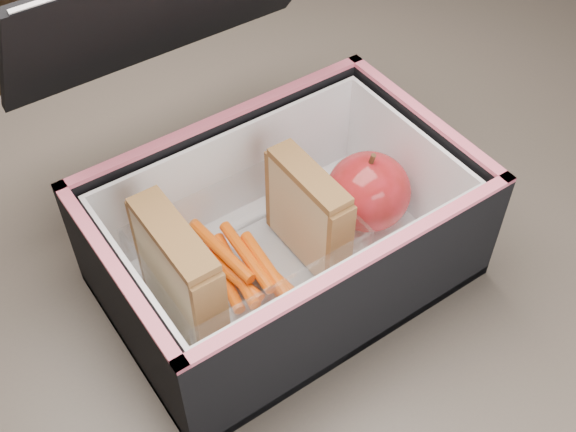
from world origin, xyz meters
The scene contains 8 objects.
kitchen_table centered at (0.00, 0.00, 0.66)m, with size 1.20×0.80×0.75m.
lunch_bag centered at (-0.07, 0.00, 0.82)m, with size 0.30×0.32×0.27m.
plastic_tub centered at (-0.10, 0.00, 0.80)m, with size 0.17×0.12×0.07m, color white, non-canonical shape.
sandwich_left centered at (-0.16, 0.00, 0.82)m, with size 0.03×0.10×0.11m.
sandwich_right centered at (-0.04, 0.00, 0.82)m, with size 0.02×0.09×0.10m.
carrot_sticks centered at (-0.10, 0.00, 0.78)m, with size 0.06×0.14×0.03m.
paper_napkin centered at (0.02, 0.00, 0.77)m, with size 0.08×0.08×0.01m, color white.
red_apple centered at (0.02, 0.00, 0.81)m, with size 0.08×0.08×0.08m.
Camera 1 is at (-0.29, -0.33, 1.27)m, focal length 45.00 mm.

